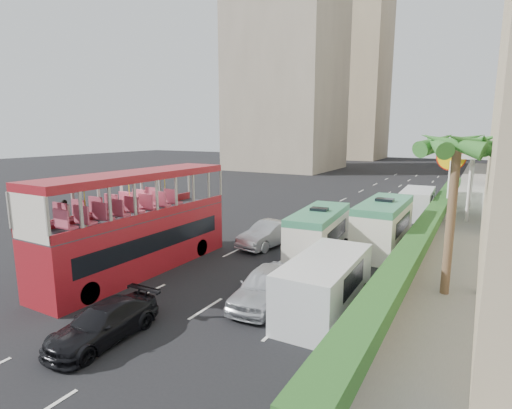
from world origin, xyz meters
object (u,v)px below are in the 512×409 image
Objects in this scene: car_silver_lane_b at (265,303)px; van_asset at (367,221)px; minibus_near at (319,235)px; double_decker_bus at (139,222)px; shell_station at (499,186)px; car_silver_lane_a at (269,246)px; car_black at (105,340)px; palm_tree at (451,220)px; panel_van_near at (325,286)px; minibus_far at (383,226)px; panel_van_far at (417,203)px.

car_silver_lane_b reaches higher than van_asset.
double_decker_bus is at bearing -143.35° from minibus_near.
shell_station is (8.56, 23.36, 2.75)m from car_silver_lane_b.
double_decker_bus is 2.37× the size of car_silver_lane_a.
minibus_near is (-0.26, 6.68, 1.37)m from car_silver_lane_b.
double_decker_bus is 2.60× the size of car_black.
shell_station is at bearing 83.40° from palm_tree.
double_decker_bus is at bearing 123.36° from car_black.
car_silver_lane_a is (3.62, 7.13, -2.53)m from double_decker_bus.
double_decker_bus reaches higher than panel_van_near.
car_black is (-3.39, -5.30, 0.00)m from car_silver_lane_b.
panel_van_near is (6.22, -7.11, 1.12)m from car_silver_lane_a.
minibus_far is at bearing -114.63° from shell_station.
car_silver_lane_a is 20.31m from shell_station.
car_silver_lane_a is at bearing 89.71° from car_black.
car_black is 14.14m from palm_tree.
shell_station is (8.88, 5.74, 2.75)m from van_asset.
van_asset is at bearing 87.00° from car_silver_lane_b.
car_silver_lane_a and car_silver_lane_b have the same top height.
minibus_near is 0.96× the size of palm_tree.
palm_tree is (10.18, -3.13, 3.38)m from car_silver_lane_a.
panel_van_near is at bearing 0.14° from double_decker_bus.
shell_station is (12.38, 15.87, 2.75)m from car_silver_lane_a.
minibus_far is at bearing 88.72° from panel_van_near.
shell_station reaches higher than car_black.
car_black is at bearing -110.99° from minibus_far.
panel_van_near is at bearing -85.46° from van_asset.
van_asset is at bearing 116.75° from palm_tree.
palm_tree is at bearing -7.49° from car_silver_lane_a.
panel_van_far reaches higher than car_silver_lane_b.
car_black is 0.63× the size of minibus_far.
car_silver_lane_b is 0.80× the size of panel_van_near.
panel_van_near is at bearing -71.77° from minibus_near.
car_silver_lane_b is at bearing -103.92° from minibus_far.
van_asset is 0.78× the size of panel_van_near.
minibus_far reaches higher than panel_van_near.
car_black is at bearing -109.38° from minibus_near.
shell_station is at bearing 28.44° from van_asset.
double_decker_bus is 2.51× the size of van_asset.
double_decker_bus is 7.86m from car_silver_lane_b.
car_black is at bearing -102.08° from van_asset.
car_black is at bearing -54.47° from double_decker_bus.
van_asset is 0.55× the size of shell_station.
minibus_near is (0.06, -10.94, 1.37)m from van_asset.
shell_station reaches higher than car_silver_lane_b.
panel_van_near is (5.80, 5.68, 1.12)m from car_black.
minibus_near is 18.92m from shell_station.
van_asset is at bearing 67.59° from double_decker_bus.
shell_station is at bearing 57.38° from minibus_near.
car_silver_lane_a is at bearing 112.95° from car_silver_lane_b.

